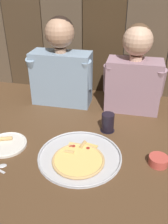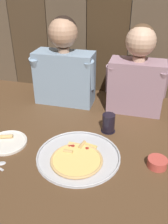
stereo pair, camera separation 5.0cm
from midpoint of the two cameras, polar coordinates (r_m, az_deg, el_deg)
The scene contains 8 objects.
ground_plane at distance 1.34m, azimuth -2.24°, elevation -8.75°, with size 3.20×3.20×0.00m, color brown.
pizza_tray at distance 1.28m, azimuth -2.27°, elevation -10.51°, with size 0.44×0.44×0.03m.
dinner_plate at distance 1.44m, azimuth -18.68°, elevation -7.15°, with size 0.22×0.22×0.03m.
drinking_glass at distance 1.47m, azimuth 4.60°, elevation -2.48°, with size 0.09×0.09×0.11m.
dipping_bowl at distance 1.29m, azimuth 15.96°, elevation -10.80°, with size 0.10×0.10×0.04m.
diner_left at distance 1.72m, azimuth -6.25°, elevation 10.93°, with size 0.45×0.21×0.61m.
diner_right at distance 1.65m, azimuth 10.87°, elevation 9.27°, with size 0.40×0.20×0.58m.
wooden_backdrop_wall at distance 1.85m, azimuth 3.99°, elevation 23.41°, with size 2.19×0.03×1.27m.
Camera 1 is at (0.25, -1.03, 0.83)m, focal length 39.01 mm.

